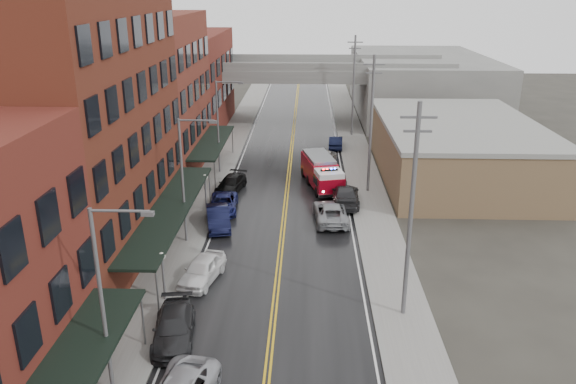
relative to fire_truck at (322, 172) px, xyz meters
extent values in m
cube|color=black|center=(-3.12, -6.25, -1.45)|extent=(11.00, 160.00, 0.02)
cube|color=slate|center=(-10.42, -6.25, -1.38)|extent=(3.00, 160.00, 0.15)
cube|color=slate|center=(4.18, -6.25, -1.38)|extent=(3.00, 160.00, 0.15)
cube|color=gray|center=(-8.77, -6.25, -1.38)|extent=(0.30, 160.00, 0.15)
cube|color=gray|center=(2.53, -6.25, -1.38)|extent=(0.30, 160.00, 0.15)
cube|color=#5C2618|center=(-16.42, -13.25, 7.54)|extent=(9.00, 20.00, 18.00)
cube|color=brown|center=(-16.42, 4.25, 6.04)|extent=(9.00, 15.00, 15.00)
cube|color=#5E2518|center=(-16.42, 21.75, 4.54)|extent=(9.00, 20.00, 12.00)
cube|color=brown|center=(12.88, 3.75, 1.04)|extent=(14.00, 22.00, 5.00)
cube|color=slate|center=(14.88, 33.75, 2.54)|extent=(18.00, 30.00, 8.00)
cylinder|color=slate|center=(-9.47, -24.65, 0.04)|extent=(0.10, 0.10, 3.00)
cube|color=black|center=(-10.62, -13.25, 1.54)|extent=(2.60, 18.00, 0.18)
cylinder|color=slate|center=(-9.47, -21.85, 0.04)|extent=(0.10, 0.10, 3.00)
cylinder|color=slate|center=(-9.47, -4.65, 0.04)|extent=(0.10, 0.10, 3.00)
cube|color=black|center=(-10.62, 4.25, 1.54)|extent=(2.60, 13.00, 0.18)
cylinder|color=slate|center=(-9.47, -1.85, 0.04)|extent=(0.10, 0.10, 3.00)
cylinder|color=slate|center=(-9.47, 10.35, 0.04)|extent=(0.10, 0.10, 3.00)
cylinder|color=#59595B|center=(-9.52, -20.25, -0.06)|extent=(0.14, 0.14, 2.80)
sphere|color=silver|center=(-9.52, -20.25, 1.44)|extent=(0.44, 0.44, 0.44)
cylinder|color=#59595B|center=(-9.52, -6.25, -0.06)|extent=(0.14, 0.14, 2.80)
sphere|color=silver|center=(-9.52, -6.25, 1.44)|extent=(0.44, 0.44, 0.44)
cylinder|color=#59595B|center=(-9.92, -28.25, 3.04)|extent=(0.18, 0.18, 9.00)
cylinder|color=#59595B|center=(-8.72, -28.25, 7.44)|extent=(2.40, 0.12, 0.12)
cube|color=#59595B|center=(-7.62, -28.25, 7.34)|extent=(0.50, 0.22, 0.18)
cylinder|color=#59595B|center=(-9.92, -12.25, 3.04)|extent=(0.18, 0.18, 9.00)
cylinder|color=#59595B|center=(-8.72, -12.25, 7.44)|extent=(2.40, 0.12, 0.12)
cube|color=#59595B|center=(-7.62, -12.25, 7.34)|extent=(0.50, 0.22, 0.18)
cylinder|color=#59595B|center=(-9.92, 3.75, 3.04)|extent=(0.18, 0.18, 9.00)
cylinder|color=#59595B|center=(-8.72, 3.75, 7.44)|extent=(2.40, 0.12, 0.12)
cube|color=#59595B|center=(-7.62, 3.75, 7.34)|extent=(0.50, 0.22, 0.18)
cylinder|color=#59595B|center=(4.08, -21.25, 4.54)|extent=(0.24, 0.24, 12.00)
cube|color=#59595B|center=(4.08, -21.25, 9.74)|extent=(1.80, 0.12, 0.12)
cube|color=#59595B|center=(4.08, -21.25, 9.04)|extent=(1.40, 0.12, 0.12)
cylinder|color=#59595B|center=(4.08, -1.25, 4.54)|extent=(0.24, 0.24, 12.00)
cube|color=#59595B|center=(4.08, -1.25, 9.74)|extent=(1.80, 0.12, 0.12)
cube|color=#59595B|center=(4.08, -1.25, 9.04)|extent=(1.40, 0.12, 0.12)
cylinder|color=#59595B|center=(4.08, 18.75, 4.54)|extent=(0.24, 0.24, 12.00)
cube|color=#59595B|center=(4.08, 18.75, 9.74)|extent=(1.80, 0.12, 0.12)
cube|color=#59595B|center=(4.08, 18.75, 9.04)|extent=(1.40, 0.12, 0.12)
cube|color=slate|center=(-3.12, 25.75, 5.29)|extent=(40.00, 10.00, 1.50)
cube|color=slate|center=(-14.12, 25.75, 1.54)|extent=(1.60, 8.00, 6.00)
cube|color=slate|center=(7.88, 25.75, 1.54)|extent=(1.60, 8.00, 6.00)
cube|color=maroon|center=(-0.26, 1.14, -0.02)|extent=(3.41, 5.50, 1.95)
cube|color=maroon|center=(0.55, -2.39, -0.30)|extent=(2.81, 2.88, 1.39)
cube|color=silver|center=(0.55, -2.39, 0.63)|extent=(2.65, 2.67, 0.46)
cube|color=black|center=(0.51, -2.21, -0.02)|extent=(2.62, 1.98, 0.74)
cube|color=slate|center=(-0.26, 1.14, 1.09)|extent=(3.10, 5.09, 0.28)
cube|color=black|center=(0.55, -2.39, 0.94)|extent=(1.51, 0.59, 0.13)
sphere|color=#FF0C0C|center=(0.05, -2.51, 1.01)|extent=(0.19, 0.19, 0.19)
sphere|color=#1933FF|center=(1.05, -2.28, 1.01)|extent=(0.19, 0.19, 0.19)
cylinder|color=black|center=(-0.42, -2.71, -1.00)|extent=(0.98, 0.53, 0.93)
cylinder|color=black|center=(1.57, -2.26, -1.00)|extent=(0.98, 0.53, 0.93)
cylinder|color=black|center=(-1.15, 0.45, -1.00)|extent=(0.98, 0.53, 0.93)
cylinder|color=black|center=(0.84, 0.91, -1.00)|extent=(0.98, 0.53, 0.93)
cylinder|color=black|center=(-1.68, 2.72, -1.00)|extent=(0.98, 0.53, 0.93)
cylinder|color=black|center=(0.32, 3.18, -1.00)|extent=(0.98, 0.53, 0.93)
imported|color=#252527|center=(-8.12, -24.01, -0.74)|extent=(2.65, 5.19, 1.44)
imported|color=white|center=(-7.78, -17.79, -0.69)|extent=(2.80, 4.81, 1.54)
imported|color=black|center=(-8.06, -9.48, -0.68)|extent=(2.63, 4.96, 1.55)
imported|color=#151950|center=(-8.12, -6.26, -0.79)|extent=(2.55, 4.94, 1.33)
imported|color=black|center=(-8.12, -1.45, -0.78)|extent=(2.79, 4.97, 1.36)
imported|color=gray|center=(0.52, -8.05, -0.70)|extent=(2.84, 5.58, 1.51)
imported|color=#232426|center=(1.88, -4.38, -0.65)|extent=(2.46, 5.66, 1.62)
imported|color=#B5B5B5|center=(0.54, 7.32, -0.73)|extent=(2.85, 4.57, 1.45)
imported|color=black|center=(1.88, 13.24, -0.76)|extent=(1.75, 4.34, 1.40)
camera|label=1|loc=(-1.38, -48.48, 15.72)|focal=35.00mm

